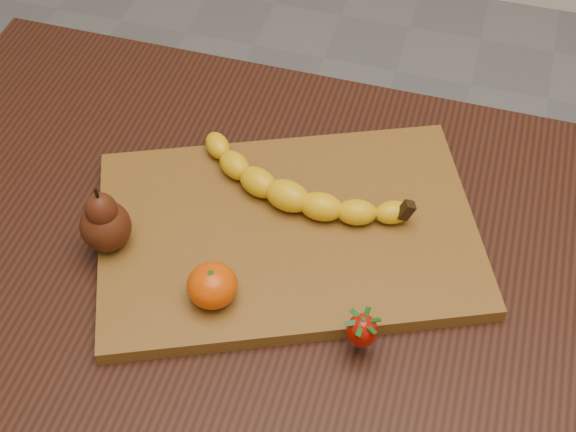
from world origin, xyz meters
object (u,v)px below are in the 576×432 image
(table, at_px, (250,305))
(cutting_board, at_px, (288,232))
(mandarin, at_px, (212,285))
(pear, at_px, (103,217))

(table, bearing_deg, cutting_board, 51.21)
(cutting_board, xyz_separation_m, mandarin, (-0.05, -0.12, 0.03))
(pear, bearing_deg, table, 12.39)
(cutting_board, distance_m, pear, 0.22)
(pear, relative_size, mandarin, 1.65)
(cutting_board, relative_size, mandarin, 7.98)
(table, height_order, mandarin, mandarin)
(table, height_order, pear, pear)
(mandarin, bearing_deg, table, 79.66)
(table, xyz_separation_m, mandarin, (-0.01, -0.08, 0.14))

